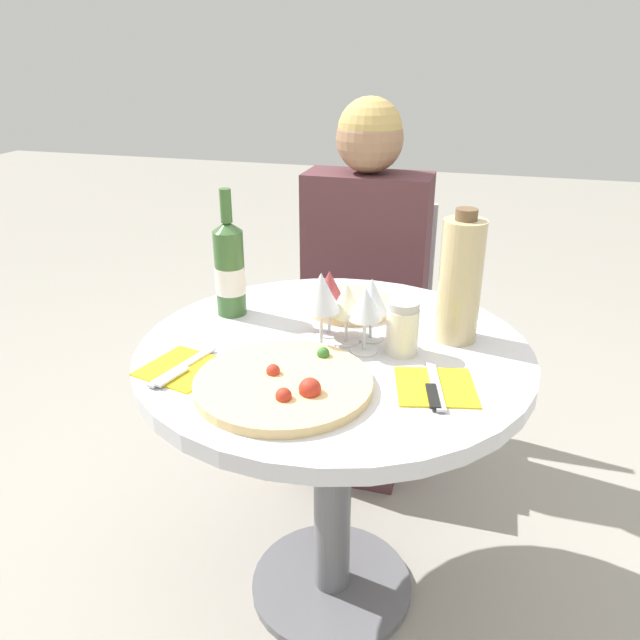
# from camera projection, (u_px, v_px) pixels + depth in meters

# --- Properties ---
(ground_plane) EXTENTS (12.00, 12.00, 0.00)m
(ground_plane) POSITION_uv_depth(u_px,v_px,m) (331.00, 587.00, 1.66)
(ground_plane) COLOR gray
(ground_plane) RESTS_ON ground
(dining_table) EXTENTS (0.87, 0.87, 0.72)m
(dining_table) POSITION_uv_depth(u_px,v_px,m) (333.00, 405.00, 1.43)
(dining_table) COLOR slate
(dining_table) RESTS_ON ground_plane
(chair_behind_diner) EXTENTS (0.41, 0.41, 0.83)m
(chair_behind_diner) POSITION_uv_depth(u_px,v_px,m) (367.00, 328.00, 2.19)
(chair_behind_diner) COLOR #ADADB2
(chair_behind_diner) RESTS_ON ground_plane
(seated_diner) EXTENTS (0.39, 0.40, 1.19)m
(seated_diner) POSITION_uv_depth(u_px,v_px,m) (360.00, 307.00, 2.02)
(seated_diner) COLOR #512D33
(seated_diner) RESTS_ON ground_plane
(pizza_large) EXTENTS (0.35, 0.35, 0.05)m
(pizza_large) POSITION_uv_depth(u_px,v_px,m) (284.00, 384.00, 1.20)
(pizza_large) COLOR #E5C17F
(pizza_large) RESTS_ON dining_table
(pizza_small_far) EXTENTS (0.23, 0.23, 0.05)m
(pizza_small_far) POSITION_uv_depth(u_px,v_px,m) (348.00, 304.00, 1.56)
(pizza_small_far) COLOR #E5C17F
(pizza_small_far) RESTS_ON dining_table
(wine_bottle) EXTENTS (0.07, 0.07, 0.31)m
(wine_bottle) POSITION_uv_depth(u_px,v_px,m) (230.00, 269.00, 1.49)
(wine_bottle) COLOR #38602D
(wine_bottle) RESTS_ON dining_table
(tall_carafe) EXTENTS (0.09, 0.09, 0.30)m
(tall_carafe) POSITION_uv_depth(u_px,v_px,m) (460.00, 280.00, 1.35)
(tall_carafe) COLOR tan
(tall_carafe) RESTS_ON dining_table
(sugar_shaker) EXTENTS (0.07, 0.07, 0.12)m
(sugar_shaker) POSITION_uv_depth(u_px,v_px,m) (403.00, 328.00, 1.32)
(sugar_shaker) COLOR silver
(sugar_shaker) RESTS_ON dining_table
(wine_glass_front_right) EXTENTS (0.07, 0.07, 0.15)m
(wine_glass_front_right) POSITION_uv_depth(u_px,v_px,m) (365.00, 305.00, 1.30)
(wine_glass_front_right) COLOR silver
(wine_glass_front_right) RESTS_ON dining_table
(wine_glass_center) EXTENTS (0.08, 0.08, 0.14)m
(wine_glass_center) POSITION_uv_depth(u_px,v_px,m) (347.00, 300.00, 1.35)
(wine_glass_center) COLOR silver
(wine_glass_center) RESTS_ON dining_table
(wine_glass_front_left) EXTENTS (0.08, 0.08, 0.17)m
(wine_glass_front_left) POSITION_uv_depth(u_px,v_px,m) (321.00, 293.00, 1.32)
(wine_glass_front_left) COLOR silver
(wine_glass_front_left) RESTS_ON dining_table
(wine_glass_back_left) EXTENTS (0.08, 0.08, 0.15)m
(wine_glass_back_left) POSITION_uv_depth(u_px,v_px,m) (329.00, 290.00, 1.39)
(wine_glass_back_left) COLOR silver
(wine_glass_back_left) RESTS_ON dining_table
(wine_glass_back_right) EXTENTS (0.08, 0.08, 0.14)m
(wine_glass_back_right) POSITION_uv_depth(u_px,v_px,m) (372.00, 297.00, 1.37)
(wine_glass_back_right) COLOR silver
(wine_glass_back_right) RESTS_ON dining_table
(place_setting_left) EXTENTS (0.18, 0.19, 0.01)m
(place_setting_left) POSITION_uv_depth(u_px,v_px,m) (182.00, 368.00, 1.27)
(place_setting_left) COLOR yellow
(place_setting_left) RESTS_ON dining_table
(place_setting_right) EXTENTS (0.18, 0.19, 0.01)m
(place_setting_right) POSITION_uv_depth(u_px,v_px,m) (435.00, 387.00, 1.20)
(place_setting_right) COLOR yellow
(place_setting_right) RESTS_ON dining_table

